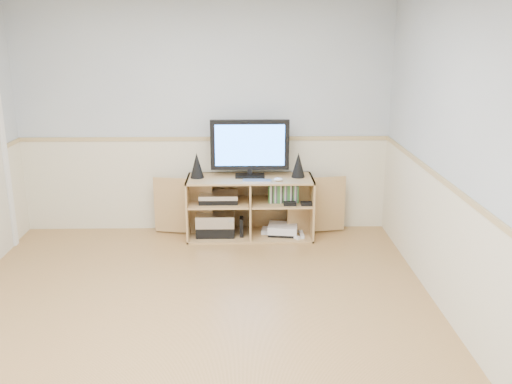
% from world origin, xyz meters
% --- Properties ---
extents(room, '(4.04, 4.54, 2.54)m').
position_xyz_m(room, '(-0.06, 0.12, 1.22)').
color(room, tan).
rests_on(room, ground).
extents(media_cabinet, '(2.08, 0.50, 0.65)m').
position_xyz_m(media_cabinet, '(0.48, 2.03, 0.33)').
color(media_cabinet, tan).
rests_on(media_cabinet, floor).
extents(monitor, '(0.82, 0.18, 0.61)m').
position_xyz_m(monitor, '(0.48, 2.02, 0.98)').
color(monitor, black).
rests_on(monitor, media_cabinet).
extents(speaker_left, '(0.14, 0.14, 0.27)m').
position_xyz_m(speaker_left, '(-0.07, 1.99, 0.78)').
color(speaker_left, black).
rests_on(speaker_left, media_cabinet).
extents(speaker_right, '(0.14, 0.14, 0.26)m').
position_xyz_m(speaker_right, '(0.99, 1.99, 0.78)').
color(speaker_right, black).
rests_on(speaker_right, media_cabinet).
extents(keyboard, '(0.30, 0.13, 0.01)m').
position_xyz_m(keyboard, '(0.55, 1.83, 0.66)').
color(keyboard, silver).
rests_on(keyboard, media_cabinet).
extents(mouse, '(0.10, 0.07, 0.04)m').
position_xyz_m(mouse, '(0.77, 1.83, 0.67)').
color(mouse, white).
rests_on(mouse, media_cabinet).
extents(av_components, '(0.50, 0.30, 0.47)m').
position_xyz_m(av_components, '(0.13, 1.97, 0.22)').
color(av_components, black).
rests_on(av_components, media_cabinet).
extents(game_consoles, '(0.46, 0.30, 0.11)m').
position_xyz_m(game_consoles, '(0.83, 1.96, 0.07)').
color(game_consoles, white).
rests_on(game_consoles, media_cabinet).
extents(game_cases, '(0.31, 0.14, 0.19)m').
position_xyz_m(game_cases, '(0.84, 1.95, 0.48)').
color(game_cases, '#3F8C3F').
rests_on(game_cases, media_cabinet).
extents(wall_outlet, '(0.12, 0.03, 0.12)m').
position_xyz_m(wall_outlet, '(1.00, 2.23, 0.60)').
color(wall_outlet, white).
rests_on(wall_outlet, wall_back).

